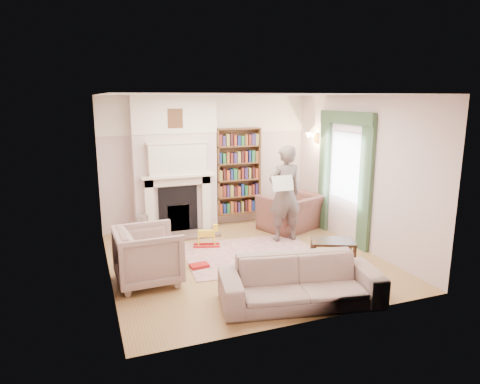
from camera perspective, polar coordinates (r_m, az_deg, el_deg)
name	(u,v)px	position (r m, az deg, el deg)	size (l,w,h in m)	color
floor	(245,259)	(7.53, 0.67, -8.97)	(4.50, 4.50, 0.00)	olive
ceiling	(245,95)	(7.00, 0.73, 12.87)	(4.50, 4.50, 0.00)	white
wall_back	(207,162)	(9.24, -4.36, 4.04)	(4.50, 4.50, 0.00)	beige
wall_front	(314,214)	(5.15, 9.79, -2.93)	(4.50, 4.50, 0.00)	beige
wall_left	(105,191)	(6.67, -17.62, 0.19)	(4.50, 4.50, 0.00)	beige
wall_right	(359,172)	(8.21, 15.53, 2.54)	(4.50, 4.50, 0.00)	beige
fireplace	(175,166)	(8.87, -8.66, 3.49)	(1.70, 0.58, 2.80)	beige
bookcase	(238,171)	(9.35, -0.28, 2.78)	(1.00, 0.24, 1.85)	brown
window	(346,166)	(8.51, 13.90, 3.32)	(0.02, 0.90, 1.30)	silver
curtain_left	(366,186)	(7.98, 16.41, 0.75)	(0.07, 0.32, 2.40)	#2D472E
curtain_right	(324,173)	(9.11, 11.16, 2.44)	(0.07, 0.32, 2.40)	#2D472E
pelmet	(346,118)	(8.39, 13.97, 9.58)	(0.09, 1.70, 0.24)	#2D472E
wall_sconce	(309,138)	(9.28, 9.15, 7.06)	(0.20, 0.24, 0.24)	gold
rug	(251,254)	(7.74, 1.50, -8.31)	(2.33, 1.79, 0.01)	beige
armchair_reading	(291,212)	(9.13, 6.76, -2.68)	(1.16, 1.01, 0.75)	brown
armchair_left	(148,255)	(6.64, -12.14, -8.27)	(0.92, 0.95, 0.86)	#BFB49D
sofa	(301,281)	(5.97, 8.07, -11.73)	(2.17, 0.85, 0.63)	#9F9783
man_reading	(285,194)	(8.28, 5.99, -0.21)	(0.69, 0.45, 1.89)	#594C47
newspaper	(283,183)	(7.98, 5.70, 1.16)	(0.42, 0.02, 0.29)	silver
coffee_table	(332,253)	(7.33, 12.23, -7.98)	(0.70, 0.45, 0.45)	black
paraffin_heater	(142,229)	(8.49, -12.91, -4.80)	(0.24, 0.24, 0.55)	#A1A3A8
rocking_horse	(206,236)	(8.07, -4.49, -5.85)	(0.50, 0.20, 0.44)	yellow
board_game	(246,270)	(7.03, 0.84, -10.33)	(0.39, 0.39, 0.03)	#F2E955
game_box_lid	(199,266)	(7.20, -5.45, -9.75)	(0.30, 0.20, 0.05)	#A31312
comic_annuals	(273,269)	(7.11, 4.46, -10.18)	(0.83, 0.47, 0.02)	red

